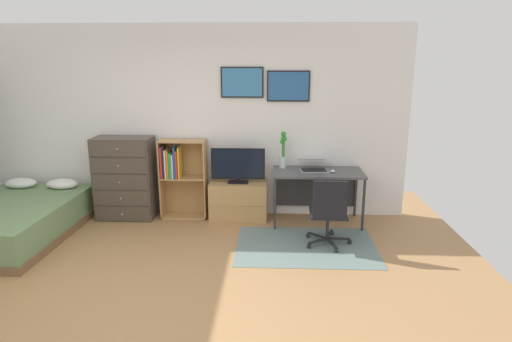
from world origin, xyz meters
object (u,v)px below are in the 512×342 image
at_px(dresser, 125,178).
at_px(laptop, 313,165).
at_px(bookshelf, 179,173).
at_px(bed, 13,220).
at_px(bamboo_vase, 283,150).
at_px(television, 238,166).
at_px(computer_mouse, 333,171).
at_px(office_chair, 329,211).
at_px(tv_stand, 238,200).
at_px(desk, 317,179).

xyz_separation_m(dresser, laptop, (2.65, -0.00, 0.22)).
bearing_deg(dresser, bookshelf, 5.17).
distance_m(bed, bamboo_vase, 3.64).
relative_size(television, computer_mouse, 7.20).
xyz_separation_m(office_chair, bamboo_vase, (-0.54, 0.99, 0.54)).
relative_size(tv_stand, bamboo_vase, 1.56).
height_order(bookshelf, office_chair, bookshelf).
distance_m(desk, bamboo_vase, 0.62).
distance_m(dresser, bookshelf, 0.77).
bearing_deg(computer_mouse, television, 174.04).
relative_size(bed, desk, 1.66).
distance_m(bed, office_chair, 3.99).
xyz_separation_m(television, computer_mouse, (1.30, -0.14, -0.03)).
distance_m(bed, dresser, 1.49).
relative_size(dresser, computer_mouse, 11.26).
relative_size(office_chair, computer_mouse, 8.27).
height_order(bed, dresser, dresser).
relative_size(bookshelf, computer_mouse, 10.82).
bearing_deg(bed, dresser, 34.15).
relative_size(bed, bookshelf, 1.81).
distance_m(computer_mouse, bamboo_vase, 0.75).
xyz_separation_m(dresser, bookshelf, (0.76, 0.07, 0.07)).
xyz_separation_m(bookshelf, tv_stand, (0.85, -0.05, -0.39)).
xyz_separation_m(television, laptop, (1.04, 0.00, 0.02)).
relative_size(television, bamboo_vase, 1.45).
bearing_deg(dresser, office_chair, -18.08).
bearing_deg(tv_stand, office_chair, -38.35).
xyz_separation_m(desk, office_chair, (0.06, -0.89, -0.15)).
height_order(office_chair, laptop, laptop).
relative_size(tv_stand, computer_mouse, 7.77).
relative_size(desk, computer_mouse, 11.75).
height_order(dresser, laptop, dresser).
bearing_deg(dresser, desk, -0.36).
height_order(bookshelf, television, bookshelf).
distance_m(dresser, laptop, 2.66).
bearing_deg(desk, bamboo_vase, 168.05).
bearing_deg(bamboo_vase, television, -171.78).
bearing_deg(bamboo_vase, computer_mouse, -18.66).
bearing_deg(television, bed, -164.55).
xyz_separation_m(bed, television, (2.82, 0.78, 0.55)).
height_order(bookshelf, tv_stand, bookshelf).
distance_m(bookshelf, desk, 1.96).
relative_size(bookshelf, office_chair, 1.31).
bearing_deg(desk, laptop, 167.89).
height_order(television, bamboo_vase, bamboo_vase).
relative_size(tv_stand, desk, 0.66).
bearing_deg(television, office_chair, -37.67).
bearing_deg(bookshelf, desk, -2.52).
xyz_separation_m(bed, bamboo_vase, (3.45, 0.87, 0.76)).
height_order(tv_stand, office_chair, office_chair).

